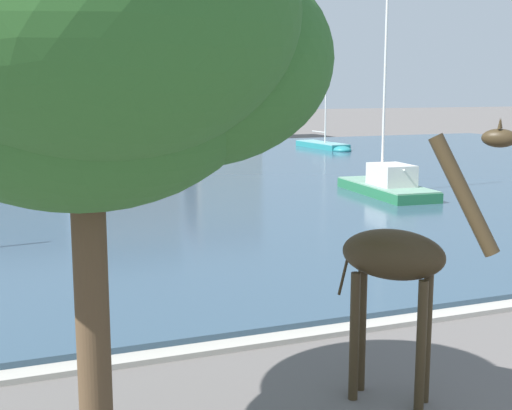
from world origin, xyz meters
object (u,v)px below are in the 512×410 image
(sailboat_teal, at_px, (326,147))
(shade_tree, at_px, (81,40))
(sailboat_green, at_px, (382,186))
(giraffe_statue, at_px, (401,261))

(sailboat_teal, xyz_separation_m, shade_tree, (-25.66, -43.43, 5.45))
(sailboat_teal, relative_size, shade_tree, 1.24)
(sailboat_green, xyz_separation_m, shade_tree, (-16.84, -20.40, 5.29))
(sailboat_green, bearing_deg, giraffe_statue, -121.09)
(giraffe_statue, height_order, sailboat_teal, sailboat_teal)
(giraffe_statue, height_order, shade_tree, shade_tree)
(shade_tree, bearing_deg, giraffe_statue, 12.39)
(giraffe_statue, bearing_deg, sailboat_teal, 64.21)
(sailboat_teal, bearing_deg, sailboat_green, -110.97)
(giraffe_statue, relative_size, sailboat_green, 0.51)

